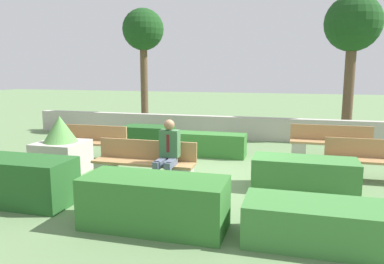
# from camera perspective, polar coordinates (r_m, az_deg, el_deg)

# --- Properties ---
(ground_plane) EXTENTS (60.00, 60.00, 0.00)m
(ground_plane) POSITION_cam_1_polar(r_m,az_deg,el_deg) (8.13, 1.14, -6.93)
(ground_plane) COLOR #607F51
(perimeter_wall) EXTENTS (14.61, 0.30, 0.75)m
(perimeter_wall) POSITION_cam_1_polar(r_m,az_deg,el_deg) (12.56, 6.38, 0.64)
(perimeter_wall) COLOR #ADA89E
(perimeter_wall) RESTS_ON ground_plane
(bench_front) EXTENTS (2.13, 0.48, 0.85)m
(bench_front) POSITION_cam_1_polar(r_m,az_deg,el_deg) (7.74, -7.32, -5.23)
(bench_front) COLOR #A37A4C
(bench_front) RESTS_ON ground_plane
(bench_left_side) EXTENTS (2.04, 0.48, 0.85)m
(bench_left_side) POSITION_cam_1_polar(r_m,az_deg,el_deg) (8.68, 26.29, -4.57)
(bench_left_side) COLOR #A37A4C
(bench_left_side) RESTS_ON ground_plane
(bench_right_side) EXTENTS (1.95, 0.48, 0.85)m
(bench_right_side) POSITION_cam_1_polar(r_m,az_deg,el_deg) (10.10, -15.38, -2.06)
(bench_right_side) COLOR #A37A4C
(bench_right_side) RESTS_ON ground_plane
(bench_back) EXTENTS (2.07, 0.49, 0.85)m
(bench_back) POSITION_cam_1_polar(r_m,az_deg,el_deg) (10.39, 20.40, -1.98)
(bench_back) COLOR #A37A4C
(bench_back) RESTS_ON ground_plane
(person_seated_man) EXTENTS (0.38, 0.63, 1.34)m
(person_seated_man) POSITION_cam_1_polar(r_m,az_deg,el_deg) (7.32, -3.72, -2.83)
(person_seated_man) COLOR #515B70
(person_seated_man) RESTS_ON ground_plane
(hedge_block_near_left) EXTENTS (1.99, 0.61, 0.62)m
(hedge_block_near_left) POSITION_cam_1_polar(r_m,az_deg,el_deg) (10.05, 2.51, -1.92)
(hedge_block_near_left) COLOR #33702D
(hedge_block_near_left) RESTS_ON ground_plane
(hedge_block_near_right) EXTENTS (1.90, 0.87, 0.57)m
(hedge_block_near_right) POSITION_cam_1_polar(r_m,az_deg,el_deg) (5.35, 18.44, -13.13)
(hedge_block_near_right) COLOR #3D7A38
(hedge_block_near_right) RESTS_ON ground_plane
(hedge_block_mid_left) EXTENTS (1.48, 0.82, 0.59)m
(hedge_block_mid_left) POSITION_cam_1_polar(r_m,az_deg,el_deg) (11.60, -6.69, -0.52)
(hedge_block_mid_left) COLOR #235623
(hedge_block_mid_left) RESTS_ON ground_plane
(hedge_block_mid_right) EXTENTS (2.11, 0.86, 0.76)m
(hedge_block_mid_right) POSITION_cam_1_polar(r_m,az_deg,el_deg) (5.59, -5.76, -10.65)
(hedge_block_mid_right) COLOR #33702D
(hedge_block_mid_right) RESTS_ON ground_plane
(hedge_block_far_left) EXTENTS (1.95, 0.81, 0.62)m
(hedge_block_far_left) POSITION_cam_1_polar(r_m,az_deg,el_deg) (7.54, 16.72, -6.19)
(hedge_block_far_left) COLOR #3D7A38
(hedge_block_far_left) RESTS_ON ground_plane
(hedge_block_far_right) EXTENTS (1.80, 0.85, 0.80)m
(hedge_block_far_right) POSITION_cam_1_polar(r_m,az_deg,el_deg) (7.14, -24.55, -6.80)
(hedge_block_far_right) COLOR #235623
(hedge_block_far_right) RESTS_ON ground_plane
(planter_corner_left) EXTENTS (1.01, 1.01, 1.29)m
(planter_corner_left) POSITION_cam_1_polar(r_m,az_deg,el_deg) (8.90, -19.31, -2.37)
(planter_corner_left) COLOR #ADA89E
(planter_corner_left) RESTS_ON ground_plane
(tree_leftmost) EXTENTS (1.50, 1.50, 4.49)m
(tree_leftmost) POSITION_cam_1_polar(r_m,az_deg,el_deg) (14.17, -7.45, 14.71)
(tree_leftmost) COLOR brown
(tree_leftmost) RESTS_ON ground_plane
(tree_center_left) EXTENTS (1.84, 1.84, 4.72)m
(tree_center_left) POSITION_cam_1_polar(r_m,az_deg,el_deg) (13.74, 23.31, 14.51)
(tree_center_left) COLOR brown
(tree_center_left) RESTS_ON ground_plane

